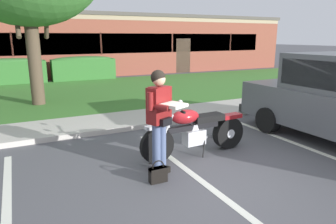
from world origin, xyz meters
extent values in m
plane|color=#4C4C51|center=(0.00, 0.00, 0.00)|extent=(140.00, 140.00, 0.00)
cube|color=#B7B2A8|center=(0.00, 3.02, 0.06)|extent=(60.00, 0.20, 0.12)
cube|color=#B7B2A8|center=(0.00, 3.87, 0.04)|extent=(60.00, 1.50, 0.08)
cube|color=#3D752D|center=(0.00, 8.42, 0.03)|extent=(60.00, 7.60, 0.06)
cube|color=silver|center=(-2.98, 0.20, 0.00)|extent=(0.12, 4.40, 0.01)
cube|color=silver|center=(-0.25, 0.20, 0.00)|extent=(0.12, 4.40, 0.01)
cube|color=silver|center=(2.48, 0.20, 0.00)|extent=(0.12, 4.40, 0.01)
cylinder|color=black|center=(-0.57, 0.90, 0.32)|extent=(0.64, 0.13, 0.64)
cylinder|color=silver|center=(-0.57, 0.90, 0.32)|extent=(0.18, 0.13, 0.18)
cylinder|color=black|center=(1.03, 0.96, 0.32)|extent=(0.65, 0.21, 0.64)
cylinder|color=silver|center=(1.03, 0.96, 0.32)|extent=(0.19, 0.21, 0.18)
cube|color=silver|center=(-0.57, 0.90, 0.67)|extent=(0.45, 0.16, 0.06)
cube|color=maroon|center=(1.08, 0.97, 0.66)|extent=(0.45, 0.22, 0.08)
cylinder|color=silver|center=(-0.43, 0.83, 0.60)|extent=(0.31, 0.06, 0.58)
cylinder|color=silver|center=(-0.44, 0.99, 0.60)|extent=(0.31, 0.06, 0.58)
sphere|color=silver|center=(-0.40, 0.91, 0.86)|extent=(0.17, 0.17, 0.17)
cylinder|color=silver|center=(-0.26, 0.91, 0.98)|extent=(0.06, 0.72, 0.03)
cylinder|color=black|center=(-0.24, 0.55, 0.98)|extent=(0.05, 0.10, 0.04)
cylinder|color=black|center=(-0.27, 1.27, 0.98)|extent=(0.05, 0.10, 0.04)
sphere|color=silver|center=(-0.27, 0.61, 1.14)|extent=(0.08, 0.08, 0.08)
sphere|color=silver|center=(-0.29, 1.21, 1.14)|extent=(0.08, 0.08, 0.08)
cube|color=black|center=(0.18, 0.93, 0.56)|extent=(1.10, 0.14, 0.10)
ellipsoid|color=maroon|center=(0.01, 0.92, 0.78)|extent=(0.57, 0.34, 0.26)
cube|color=black|center=(0.51, 0.94, 0.70)|extent=(0.65, 0.30, 0.12)
cube|color=silver|center=(0.21, 0.93, 0.36)|extent=(0.41, 0.26, 0.28)
cylinder|color=silver|center=(0.18, 0.93, 0.52)|extent=(0.18, 0.13, 0.21)
cylinder|color=silver|center=(0.24, 0.93, 0.52)|extent=(0.18, 0.13, 0.21)
cylinder|color=silver|center=(0.57, 1.09, 0.26)|extent=(0.60, 0.10, 0.08)
cylinder|color=silver|center=(0.77, 1.10, 0.26)|extent=(0.60, 0.10, 0.08)
cylinder|color=black|center=(0.34, 0.78, 0.15)|extent=(0.12, 0.12, 0.30)
cube|color=black|center=(-0.63, 0.52, 0.05)|extent=(0.20, 0.26, 0.10)
cube|color=black|center=(-0.76, 0.46, 0.05)|extent=(0.20, 0.26, 0.10)
cylinder|color=#47567A|center=(-0.64, 0.54, 0.43)|extent=(0.14, 0.14, 0.86)
cylinder|color=#47567A|center=(-0.77, 0.48, 0.43)|extent=(0.14, 0.14, 0.86)
cube|color=maroon|center=(-0.71, 0.51, 1.15)|extent=(0.44, 0.36, 0.58)
cube|color=maroon|center=(-0.71, 0.51, 1.42)|extent=(0.36, 0.31, 0.06)
sphere|color=tan|center=(-0.71, 0.51, 1.56)|extent=(0.21, 0.21, 0.21)
sphere|color=black|center=(-0.71, 0.53, 1.59)|extent=(0.23, 0.23, 0.23)
cube|color=black|center=(-0.65, 0.39, 0.90)|extent=(0.24, 0.18, 0.12)
cylinder|color=maroon|center=(-0.50, 0.43, 1.17)|extent=(0.22, 0.35, 0.09)
cylinder|color=maroon|center=(-0.79, 0.30, 1.17)|extent=(0.22, 0.35, 0.09)
cylinder|color=maroon|center=(-0.50, 0.58, 1.25)|extent=(0.10, 0.10, 0.28)
cylinder|color=maroon|center=(-0.90, 0.40, 1.25)|extent=(0.10, 0.10, 0.28)
cube|color=beige|center=(-0.58, 0.24, 1.19)|extent=(0.42, 0.42, 0.05)
cube|color=black|center=(-0.87, 0.20, 0.12)|extent=(0.28, 0.12, 0.24)
cube|color=black|center=(-0.87, 0.20, 0.22)|extent=(0.28, 0.13, 0.04)
torus|color=black|center=(-0.87, 0.20, 0.26)|extent=(0.20, 0.02, 0.20)
cube|color=black|center=(3.42, 1.04, 1.44)|extent=(1.56, 0.26, 0.51)
cube|color=black|center=(3.40, 2.35, 0.40)|extent=(1.90, 0.13, 0.20)
cylinder|color=black|center=(2.53, 1.40, 0.30)|extent=(0.25, 0.60, 0.60)
cylinder|color=black|center=(4.31, 1.43, 0.30)|extent=(0.25, 0.60, 0.60)
cylinder|color=#4C3D2D|center=(-2.10, 6.91, 1.36)|extent=(0.41, 0.41, 2.73)
cylinder|color=#4C3D2D|center=(-1.64, 6.91, 2.70)|extent=(0.14, 1.02, 1.12)
cylinder|color=#4C3D2D|center=(-2.48, 6.91, 2.68)|extent=(0.14, 0.88, 1.08)
cube|color=#336B2D|center=(-3.02, 12.40, 0.55)|extent=(3.39, 0.90, 1.10)
ellipsoid|color=#336B2D|center=(-3.02, 12.40, 1.10)|extent=(3.22, 0.84, 0.28)
cube|color=#336B2D|center=(0.50, 12.40, 0.55)|extent=(3.14, 0.90, 1.10)
ellipsoid|color=#336B2D|center=(0.50, 12.40, 1.10)|extent=(2.98, 0.84, 0.28)
cube|color=brown|center=(1.70, 18.65, 1.67)|extent=(25.81, 10.75, 3.35)
cube|color=#998466|center=(1.70, 13.31, 3.23)|extent=(25.81, 0.10, 0.24)
cube|color=#4C4742|center=(1.70, 18.65, 3.45)|extent=(26.06, 10.86, 0.20)
cube|color=#1E282D|center=(1.70, 13.30, 1.84)|extent=(21.93, 0.06, 1.10)
cube|color=brown|center=(-2.69, 13.29, 1.84)|extent=(0.08, 0.04, 1.20)
cube|color=brown|center=(1.70, 13.29, 1.84)|extent=(0.08, 0.04, 1.20)
cube|color=brown|center=(6.08, 13.29, 1.84)|extent=(0.08, 0.04, 1.20)
cube|color=brown|center=(10.47, 13.29, 1.84)|extent=(0.08, 0.04, 1.20)
cube|color=#473323|center=(6.86, 13.31, 1.05)|extent=(1.00, 0.08, 2.10)
camera|label=1|loc=(-2.69, -3.81, 2.20)|focal=32.94mm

